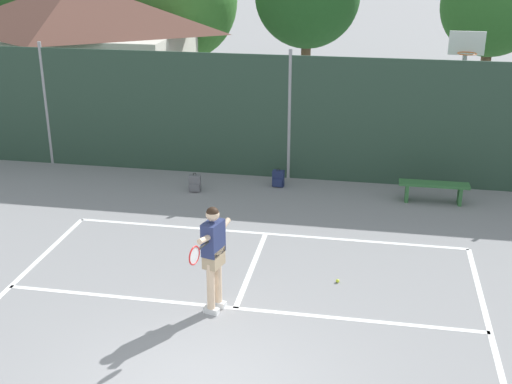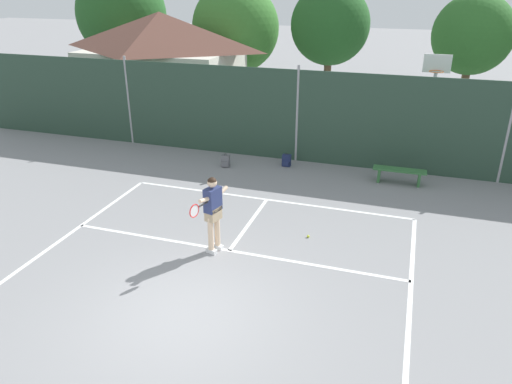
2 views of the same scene
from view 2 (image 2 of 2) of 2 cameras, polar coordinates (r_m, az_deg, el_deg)
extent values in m
plane|color=gray|center=(9.64, -8.54, -13.97)|extent=(120.00, 120.00, 0.00)
cube|color=white|center=(14.04, 1.27, -0.88)|extent=(8.20, 0.10, 0.01)
cube|color=white|center=(11.82, -26.93, -8.83)|extent=(0.10, 11.00, 0.01)
cube|color=white|center=(8.94, 17.22, -18.51)|extent=(0.10, 11.00, 0.01)
cube|color=white|center=(11.51, -3.14, -6.87)|extent=(8.20, 0.10, 0.01)
cube|color=white|center=(12.73, -0.75, -3.63)|extent=(0.10, 2.97, 0.01)
cube|color=#284233|center=(16.71, 4.84, 8.80)|extent=(26.00, 0.05, 3.13)
cylinder|color=#99999E|center=(19.19, -14.69, 10.31)|extent=(0.09, 0.09, 3.28)
cylinder|color=#99999E|center=(16.69, 4.85, 9.05)|extent=(0.09, 0.09, 3.28)
cylinder|color=#99999E|center=(16.53, 27.45, 6.30)|extent=(0.09, 0.09, 3.28)
cylinder|color=#9E9EA3|center=(18.26, 19.70, 8.67)|extent=(0.12, 0.12, 3.05)
cube|color=white|center=(17.83, 20.48, 13.93)|extent=(0.90, 0.06, 0.60)
torus|color=#D85919|center=(17.60, 20.38, 13.09)|extent=(0.48, 0.48, 0.02)
cube|color=beige|center=(23.77, -10.73, 12.68)|extent=(6.66, 4.63, 2.89)
pyramid|color=brown|center=(23.45, -11.17, 18.07)|extent=(7.19, 5.00, 1.61)
cylinder|color=brown|center=(29.52, -14.83, 13.47)|extent=(0.36, 0.36, 1.92)
ellipsoid|color=#235623|center=(29.17, -15.49, 19.39)|extent=(4.97, 4.47, 4.97)
cylinder|color=brown|center=(26.63, -2.32, 12.82)|extent=(0.36, 0.36, 1.61)
ellipsoid|color=#38752D|center=(26.25, -2.43, 18.65)|extent=(4.49, 4.04, 4.49)
cylinder|color=brown|center=(25.33, 8.29, 12.69)|extent=(0.36, 0.36, 2.18)
ellipsoid|color=#235623|center=(24.96, 8.68, 18.79)|extent=(3.80, 3.42, 3.80)
cylinder|color=brown|center=(25.08, 23.10, 10.81)|extent=(0.36, 0.36, 2.06)
ellipsoid|color=#2D6628|center=(24.72, 24.07, 16.50)|extent=(3.53, 3.18, 3.53)
cube|color=silver|center=(11.59, -4.50, -6.39)|extent=(0.28, 0.19, 0.10)
cube|color=silver|center=(11.43, -5.24, -6.89)|extent=(0.28, 0.19, 0.10)
cylinder|color=beige|center=(11.37, -4.57, -4.39)|extent=(0.13, 0.13, 0.82)
cylinder|color=beige|center=(11.20, -5.33, -4.87)|extent=(0.13, 0.13, 0.82)
cube|color=tan|center=(11.07, -5.03, -2.49)|extent=(0.33, 0.41, 0.32)
cube|color=navy|center=(10.92, -5.09, -0.89)|extent=(0.34, 0.45, 0.56)
sphere|color=beige|center=(10.76, -5.17, 1.10)|extent=(0.22, 0.22, 0.22)
sphere|color=black|center=(10.75, -5.18, 1.20)|extent=(0.21, 0.21, 0.21)
cylinder|color=beige|center=(10.73, -5.67, -0.80)|extent=(0.24, 0.56, 0.17)
cylinder|color=beige|center=(11.10, -4.21, -0.15)|extent=(0.22, 0.51, 0.22)
cylinder|color=black|center=(10.60, -6.23, -1.45)|extent=(0.11, 0.30, 0.04)
torus|color=red|center=(10.33, -7.24, -2.21)|extent=(0.10, 0.30, 0.30)
cylinder|color=silver|center=(10.33, -7.24, -2.21)|extent=(0.08, 0.25, 0.26)
sphere|color=#CCE033|center=(12.10, 6.14, -5.18)|extent=(0.07, 0.07, 0.07)
cube|color=slate|center=(16.50, -3.58, 3.66)|extent=(0.30, 0.22, 0.40)
cube|color=slate|center=(16.42, -3.67, 3.26)|extent=(0.23, 0.09, 0.18)
torus|color=black|center=(16.42, -3.60, 4.38)|extent=(0.09, 0.03, 0.09)
cube|color=navy|center=(16.54, 3.60, 3.72)|extent=(0.29, 0.19, 0.40)
cube|color=navy|center=(16.46, 3.47, 3.33)|extent=(0.23, 0.07, 0.18)
torus|color=black|center=(16.47, 3.62, 4.44)|extent=(0.09, 0.02, 0.09)
cube|color=#336B38|center=(15.62, 16.49, 2.50)|extent=(1.60, 0.36, 0.06)
cube|color=#336B38|center=(15.72, 14.23, 2.01)|extent=(0.08, 0.32, 0.45)
cube|color=#336B38|center=(15.71, 18.57, 1.46)|extent=(0.08, 0.32, 0.45)
camera|label=1|loc=(1.59, -82.64, 3.42)|focal=46.79mm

